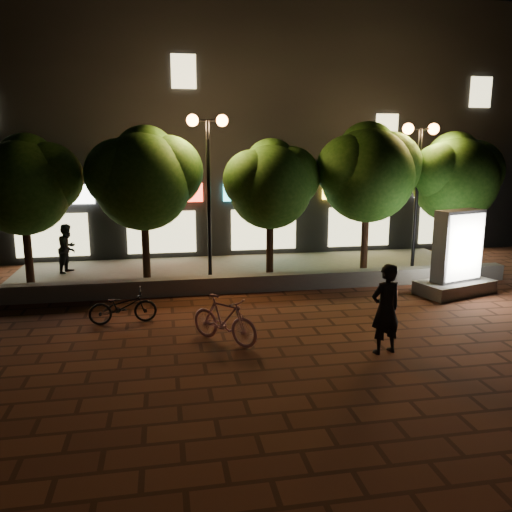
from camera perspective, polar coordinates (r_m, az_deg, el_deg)
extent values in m
plane|color=#562B1B|center=(11.96, 4.55, -8.92)|extent=(80.00, 80.00, 0.00)
cube|color=slate|center=(15.60, 0.80, -2.95)|extent=(16.00, 0.45, 0.50)
cube|color=slate|center=(18.03, -0.74, -1.61)|extent=(16.00, 5.00, 0.08)
cube|color=black|center=(23.99, -3.46, 13.65)|extent=(28.00, 8.00, 10.00)
cube|color=white|center=(20.21, -22.10, 6.34)|extent=(3.20, 0.12, 0.70)
cube|color=beige|center=(20.39, -21.78, 2.15)|extent=(2.60, 0.10, 1.60)
cube|color=#F9391F|center=(19.80, -10.62, 6.91)|extent=(3.20, 0.12, 0.70)
cube|color=beige|center=(19.98, -10.46, 2.62)|extent=(2.60, 0.10, 1.60)
cube|color=#38D2D3|center=(20.19, 0.89, 7.20)|extent=(3.20, 0.12, 0.70)
cube|color=beige|center=(20.36, 0.87, 2.99)|extent=(2.60, 0.10, 1.60)
cube|color=yellow|center=(21.33, 11.57, 7.21)|extent=(3.20, 0.12, 0.70)
cube|color=beige|center=(21.50, 11.41, 3.22)|extent=(2.60, 0.10, 1.60)
cube|color=white|center=(23.12, 20.89, 7.02)|extent=(3.20, 0.12, 0.70)
cube|color=beige|center=(23.27, 20.62, 3.34)|extent=(2.60, 0.10, 1.60)
cube|color=beige|center=(19.95, -8.08, 19.70)|extent=(0.90, 0.10, 1.20)
cube|color=beige|center=(21.67, 14.36, 13.51)|extent=(0.90, 0.10, 1.20)
cube|color=beige|center=(23.70, 23.76, 16.36)|extent=(0.90, 0.10, 1.20)
cylinder|color=#311D13|center=(16.97, -24.07, 0.52)|extent=(0.24, 0.24, 2.25)
sphere|color=#315D1B|center=(16.73, -24.62, 6.90)|extent=(2.80, 2.80, 2.80)
sphere|color=#315D1B|center=(16.76, -22.20, 8.13)|extent=(2.10, 2.10, 2.10)
sphere|color=#315D1B|center=(17.02, -24.21, 9.37)|extent=(1.82, 1.82, 1.82)
cylinder|color=#311D13|center=(16.47, -12.19, 1.14)|extent=(0.24, 0.24, 2.34)
sphere|color=#315D1B|center=(16.23, -12.50, 8.08)|extent=(3.00, 3.00, 3.00)
sphere|color=#315D1B|center=(16.41, -9.87, 9.27)|extent=(2.25, 2.25, 2.25)
sphere|color=#315D1B|center=(16.11, -14.98, 8.82)|extent=(2.10, 2.10, 2.10)
sphere|color=#315D1B|center=(16.55, -12.22, 10.76)|extent=(1.95, 1.95, 1.95)
cylinder|color=#311D13|center=(16.83, 1.55, 1.40)|extent=(0.24, 0.24, 2.21)
sphere|color=#315D1B|center=(16.60, 1.59, 7.67)|extent=(2.70, 2.70, 2.70)
sphere|color=#315D1B|center=(16.92, 3.72, 8.75)|extent=(2.03, 2.03, 2.02)
sphere|color=#315D1B|center=(16.32, -0.40, 8.49)|extent=(1.89, 1.89, 1.89)
sphere|color=#315D1B|center=(16.92, 1.69, 10.04)|extent=(1.76, 1.76, 1.76)
cylinder|color=#311D13|center=(17.78, 12.03, 2.07)|extent=(0.24, 0.24, 2.43)
sphere|color=#315D1B|center=(17.56, 12.32, 8.73)|extent=(3.10, 3.10, 3.10)
sphere|color=#315D1B|center=(18.04, 14.42, 9.66)|extent=(2.33, 2.33, 2.33)
sphere|color=#315D1B|center=(17.15, 10.37, 9.58)|extent=(2.17, 2.17, 2.17)
sphere|color=#315D1B|center=(17.90, 12.29, 11.27)|extent=(2.01, 2.02, 2.02)
cylinder|color=#311D13|center=(19.23, 20.88, 2.07)|extent=(0.24, 0.24, 2.29)
sphere|color=#315D1B|center=(19.03, 21.31, 7.85)|extent=(2.90, 2.90, 2.90)
sphere|color=#315D1B|center=(19.57, 22.90, 8.70)|extent=(2.18, 2.17, 2.17)
sphere|color=#315D1B|center=(18.55, 19.88, 8.64)|extent=(2.03, 2.03, 2.03)
sphere|color=#315D1B|center=(19.35, 21.19, 10.06)|extent=(1.89, 1.88, 1.88)
cylinder|color=black|center=(16.14, -5.27, 5.92)|extent=(0.12, 0.12, 5.00)
cylinder|color=black|center=(16.08, -5.44, 14.81)|extent=(0.90, 0.08, 0.08)
sphere|color=orange|center=(16.05, -7.10, 14.78)|extent=(0.36, 0.36, 0.36)
sphere|color=orange|center=(16.13, -3.80, 14.83)|extent=(0.36, 0.36, 0.36)
cylinder|color=black|center=(18.16, 17.42, 5.76)|extent=(0.12, 0.12, 4.80)
cylinder|color=black|center=(18.09, 17.90, 13.34)|extent=(0.90, 0.08, 0.08)
sphere|color=orange|center=(17.89, 16.59, 13.44)|extent=(0.36, 0.36, 0.36)
sphere|color=orange|center=(18.31, 19.18, 13.23)|extent=(0.36, 0.36, 0.36)
cube|color=slate|center=(16.41, 21.25, -3.24)|extent=(2.55, 1.78, 0.39)
cube|color=#4C4C51|center=(16.14, 21.58, 1.06)|extent=(1.63, 0.96, 2.12)
cube|color=white|center=(15.97, 22.33, 0.89)|extent=(1.35, 0.45, 1.93)
cube|color=white|center=(16.32, 20.84, 1.23)|extent=(1.35, 0.45, 1.93)
imported|color=#C7869C|center=(11.41, -3.56, -7.07)|extent=(1.60, 1.63, 1.07)
imported|color=black|center=(11.03, 14.25, -5.75)|extent=(0.79, 0.61, 1.93)
imported|color=black|center=(13.08, -14.62, -5.45)|extent=(1.68, 0.70, 0.86)
imported|color=black|center=(18.56, -20.23, 0.81)|extent=(0.87, 0.98, 1.68)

